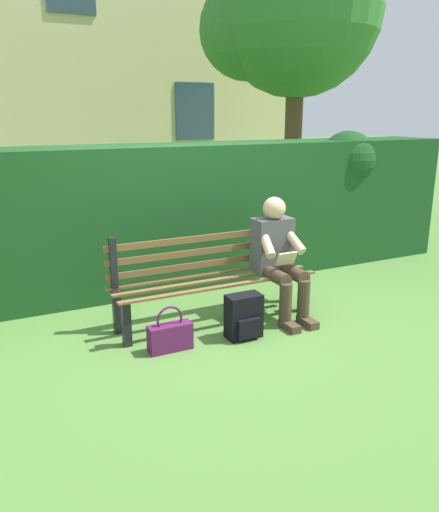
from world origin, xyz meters
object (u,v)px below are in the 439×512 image
at_px(park_bench, 211,275).
at_px(person_seated, 278,255).
at_px(handbag, 170,336).
at_px(tree_far, 289,15).
at_px(backpack, 244,317).

xyz_separation_m(park_bench, person_seated, (-0.63, 0.18, 0.16)).
distance_m(handbag, tree_far, 6.31).
bearing_deg(backpack, tree_far, -126.80).
xyz_separation_m(person_seated, backpack, (0.55, 0.33, -0.41)).
height_order(backpack, tree_far, tree_far).
xyz_separation_m(park_bench, tree_far, (-3.05, -3.47, 3.00)).
height_order(park_bench, handbag, park_bench).
height_order(person_seated, handbag, person_seated).
xyz_separation_m(person_seated, handbag, (1.23, 0.29, -0.48)).
bearing_deg(handbag, backpack, 176.34).
bearing_deg(park_bench, tree_far, -131.34).
distance_m(person_seated, tree_far, 5.22).
bearing_deg(park_bench, backpack, 98.51).
bearing_deg(park_bench, person_seated, 164.45).
distance_m(park_bench, handbag, 0.82).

